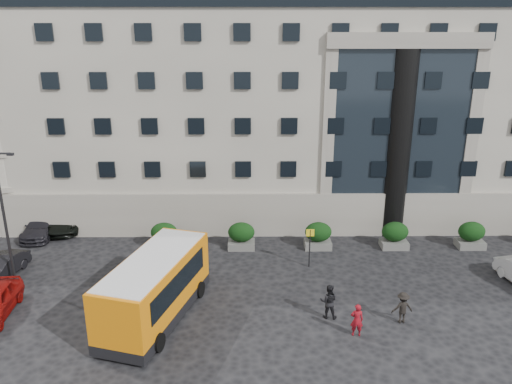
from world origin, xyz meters
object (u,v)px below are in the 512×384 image
(hedge_b, at_px, (241,235))
(minibus, at_px, (155,286))
(hedge_c, at_px, (318,235))
(pedestrian_a, at_px, (357,320))
(hedge_e, at_px, (471,235))
(bus_stop_sign, at_px, (310,241))
(pedestrian_c, at_px, (402,308))
(street_lamp, at_px, (5,214))
(red_truck, at_px, (30,192))
(hedge_a, at_px, (164,236))
(pedestrian_b, at_px, (329,301))
(parked_car_d, at_px, (66,218))
(parked_car_b, at_px, (2,267))
(parked_car_c, at_px, (41,226))
(hedge_d, at_px, (395,235))

(hedge_b, xyz_separation_m, minibus, (-4.21, -8.49, 0.90))
(hedge_c, distance_m, pedestrian_a, 10.17)
(hedge_e, relative_size, bus_stop_sign, 0.73)
(minibus, relative_size, pedestrian_c, 5.02)
(bus_stop_sign, height_order, pedestrian_c, bus_stop_sign)
(street_lamp, bearing_deg, hedge_c, 14.67)
(hedge_b, relative_size, hedge_c, 1.00)
(bus_stop_sign, xyz_separation_m, pedestrian_c, (4.02, -6.23, -0.89))
(bus_stop_sign, distance_m, pedestrian_c, 7.47)
(street_lamp, relative_size, pedestrian_c, 4.76)
(red_truck, bearing_deg, hedge_a, -17.27)
(hedge_b, relative_size, red_truck, 0.31)
(hedge_c, relative_size, hedge_e, 1.00)
(hedge_b, distance_m, pedestrian_b, 9.74)
(hedge_b, xyz_separation_m, parked_car_d, (-13.16, 3.74, -0.17))
(hedge_e, relative_size, street_lamp, 0.23)
(hedge_b, relative_size, bus_stop_sign, 0.73)
(hedge_b, distance_m, bus_stop_sign, 5.19)
(hedge_e, distance_m, pedestrian_c, 11.60)
(hedge_e, height_order, parked_car_b, hedge_e)
(hedge_a, relative_size, pedestrian_c, 1.09)
(parked_car_b, relative_size, parked_car_c, 0.84)
(hedge_a, distance_m, hedge_d, 15.60)
(parked_car_d, distance_m, pedestrian_a, 23.49)
(hedge_b, relative_size, hedge_d, 1.00)
(bus_stop_sign, relative_size, red_truck, 0.42)
(hedge_b, distance_m, hedge_e, 15.60)
(hedge_e, bearing_deg, hedge_a, 180.00)
(hedge_b, height_order, hedge_e, same)
(hedge_a, bearing_deg, hedge_d, 0.00)
(hedge_d, distance_m, hedge_e, 5.20)
(bus_stop_sign, bearing_deg, red_truck, 154.35)
(hedge_a, bearing_deg, parked_car_c, 165.54)
(bus_stop_sign, bearing_deg, street_lamp, -173.46)
(pedestrian_b, bearing_deg, hedge_b, -52.41)
(pedestrian_a, bearing_deg, hedge_e, -130.19)
(pedestrian_b, bearing_deg, parked_car_b, -4.44)
(parked_car_d, bearing_deg, hedge_d, -17.06)
(bus_stop_sign, xyz_separation_m, parked_car_b, (-18.59, -1.21, -1.08))
(hedge_d, relative_size, parked_car_c, 0.39)
(hedge_d, bearing_deg, hedge_e, 0.00)
(hedge_c, relative_size, minibus, 0.22)
(hedge_e, xyz_separation_m, parked_car_b, (-29.89, -4.01, -0.28))
(hedge_d, xyz_separation_m, pedestrian_c, (-2.08, -9.03, -0.09))
(hedge_a, xyz_separation_m, minibus, (0.99, -8.49, 0.90))
(hedge_b, height_order, hedge_c, same)
(parked_car_b, height_order, pedestrian_b, pedestrian_b)
(hedge_c, height_order, red_truck, red_truck)
(hedge_b, bearing_deg, parked_car_d, 164.15)
(red_truck, relative_size, pedestrian_b, 3.21)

